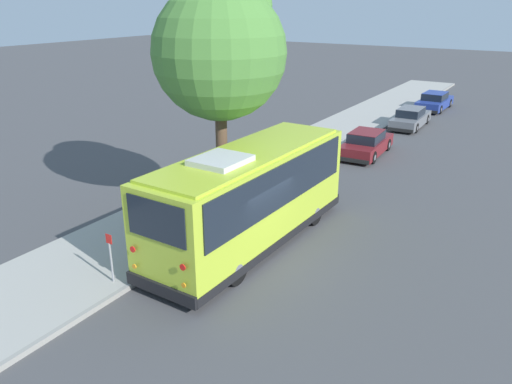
{
  "coord_description": "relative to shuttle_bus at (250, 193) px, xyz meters",
  "views": [
    {
      "loc": [
        -12.04,
        -7.49,
        7.72
      ],
      "look_at": [
        2.11,
        1.32,
        1.3
      ],
      "focal_mm": 35.0,
      "sensor_mm": 36.0,
      "label": 1
    }
  ],
  "objects": [
    {
      "name": "sidewalk_slab",
      "position": [
        -0.79,
        3.5,
        -1.76
      ],
      "size": [
        80.0,
        4.11,
        0.15
      ],
      "primitive_type": "cube",
      "color": "#A3A099",
      "rests_on": "ground"
    },
    {
      "name": "parked_sedan_gray",
      "position": [
        19.58,
        0.14,
        -1.25
      ],
      "size": [
        4.66,
        1.74,
        1.27
      ],
      "rotation": [
        0.0,
        0.0,
        0.02
      ],
      "color": "slate",
      "rests_on": "ground"
    },
    {
      "name": "ground_plane",
      "position": [
        -0.79,
        -0.72,
        -1.83
      ],
      "size": [
        160.0,
        160.0,
        0.0
      ],
      "primitive_type": "plane",
      "color": "#474749"
    },
    {
      "name": "shuttle_bus",
      "position": [
        0.0,
        0.0,
        0.0
      ],
      "size": [
        8.89,
        2.73,
        3.43
      ],
      "rotation": [
        0.0,
        0.0,
        -0.02
      ],
      "color": "#ADC633",
      "rests_on": "ground"
    },
    {
      "name": "sign_post_near",
      "position": [
        -4.4,
        1.88,
        -0.91
      ],
      "size": [
        0.06,
        0.22,
        1.5
      ],
      "color": "gray",
      "rests_on": "sidewalk_slab"
    },
    {
      "name": "street_tree",
      "position": [
        1.52,
        2.12,
        4.53
      ],
      "size": [
        4.63,
        4.63,
        8.91
      ],
      "color": "brown",
      "rests_on": "sidewalk_slab"
    },
    {
      "name": "sign_post_far",
      "position": [
        -2.34,
        1.88,
        -0.83
      ],
      "size": [
        0.06,
        0.22,
        1.64
      ],
      "color": "gray",
      "rests_on": "sidewalk_slab"
    },
    {
      "name": "curb_strip",
      "position": [
        -0.79,
        1.37,
        -1.76
      ],
      "size": [
        80.0,
        0.14,
        0.15
      ],
      "primitive_type": "cube",
      "color": "gray",
      "rests_on": "ground"
    },
    {
      "name": "parked_sedan_maroon",
      "position": [
        12.02,
        0.36,
        -1.23
      ],
      "size": [
        4.49,
        1.96,
        1.3
      ],
      "rotation": [
        0.0,
        0.0,
        0.05
      ],
      "color": "maroon",
      "rests_on": "ground"
    },
    {
      "name": "parked_sedan_blue",
      "position": [
        26.16,
        0.18,
        -1.23
      ],
      "size": [
        4.72,
        1.88,
        1.29
      ],
      "rotation": [
        0.0,
        0.0,
        -0.02
      ],
      "color": "navy",
      "rests_on": "ground"
    }
  ]
}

